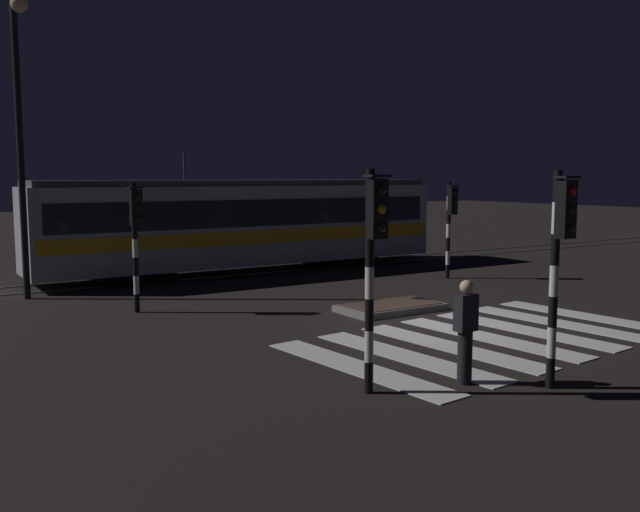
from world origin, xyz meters
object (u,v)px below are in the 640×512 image
Objects in this scene: tram at (245,223)px; pedestrian_waiting_at_kerb at (465,331)px; traffic_light_kerb_mid_left at (560,246)px; traffic_light_corner_far_left at (136,228)px; traffic_light_corner_near_left at (373,247)px; traffic_light_corner_far_right at (451,215)px; street_lamp_trackside_left at (20,116)px.

tram is 8.68× the size of pedestrian_waiting_at_kerb.
tram is (1.94, 14.87, -0.54)m from traffic_light_kerb_mid_left.
traffic_light_corner_far_left is 0.92× the size of traffic_light_corner_near_left.
traffic_light_corner_far_right reaches higher than pedestrian_waiting_at_kerb.
tram reaches higher than pedestrian_waiting_at_kerb.
traffic_light_corner_far_left reaches higher than pedestrian_waiting_at_kerb.
traffic_light_corner_far_left is at bearing -59.85° from street_lamp_trackside_left.
traffic_light_corner_near_left is (1.02, -8.28, 0.18)m from traffic_light_corner_far_left.
pedestrian_waiting_at_kerb is at bearing -101.97° from tram.
traffic_light_corner_far_right is 11.97m from traffic_light_kerb_mid_left.
traffic_light_corner_near_left reaches higher than traffic_light_kerb_mid_left.
traffic_light_corner_far_right is 0.92× the size of traffic_light_kerb_mid_left.
street_lamp_trackside_left reaches higher than tram.
traffic_light_kerb_mid_left is 15.01m from tram.
traffic_light_corner_near_left is (-2.60, 1.35, 0.01)m from traffic_light_kerb_mid_left.
traffic_light_corner_far_left is 8.35m from traffic_light_corner_near_left.
street_lamp_trackside_left is (-5.58, 13.00, 2.68)m from traffic_light_kerb_mid_left.
traffic_light_kerb_mid_left reaches higher than pedestrian_waiting_at_kerb.
traffic_light_kerb_mid_left is 14.40m from street_lamp_trackside_left.
pedestrian_waiting_at_kerb is (-1.00, 0.99, -1.41)m from traffic_light_kerb_mid_left.
street_lamp_trackside_left is 4.64× the size of pedestrian_waiting_at_kerb.
traffic_light_corner_near_left is (-9.52, -8.42, 0.20)m from traffic_light_corner_far_right.
traffic_light_corner_near_left reaches higher than traffic_light_corner_far_right.
tram is at bearing 78.03° from pedestrian_waiting_at_kerb.
tram is at bearing 82.55° from traffic_light_kerb_mid_left.
traffic_light_corner_far_right is 0.21× the size of tram.
traffic_light_corner_near_left reaches higher than pedestrian_waiting_at_kerb.
traffic_light_kerb_mid_left is 2.03× the size of pedestrian_waiting_at_kerb.
street_lamp_trackside_left is (-1.96, 3.37, 2.84)m from traffic_light_corner_far_left.
pedestrian_waiting_at_kerb is (2.62, -8.64, -1.24)m from traffic_light_corner_far_left.
traffic_light_corner_near_left is at bearing -138.51° from traffic_light_corner_far_right.
pedestrian_waiting_at_kerb is at bearing 135.25° from traffic_light_kerb_mid_left.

